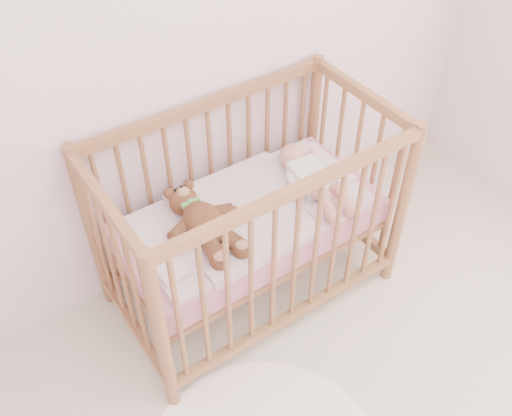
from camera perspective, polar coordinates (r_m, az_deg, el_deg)
wall_back at (r=2.40m, az=-11.67°, el=16.61°), size 4.00×0.02×2.70m
crib at (r=2.70m, az=-0.60°, el=-1.24°), size 1.36×0.76×1.00m
mattress at (r=2.71m, az=-0.59°, el=-1.46°), size 1.22×0.62×0.13m
blanket at (r=2.66m, az=-0.61°, el=-0.32°), size 1.10×0.58×0.06m
baby at (r=2.75m, az=5.43°, el=3.29°), size 0.34×0.60×0.14m
teddy_bear at (r=2.50m, az=-5.16°, el=-1.43°), size 0.39×0.54×0.15m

